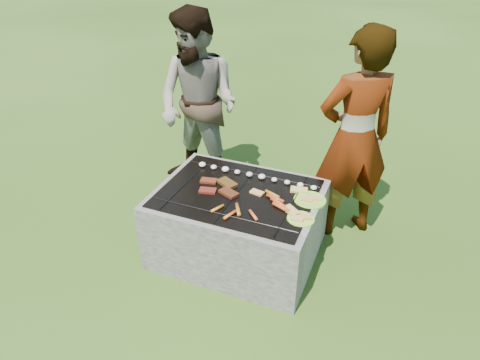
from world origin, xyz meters
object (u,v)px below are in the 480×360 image
(plate_far, at_px, (310,200))
(bystander, at_px, (198,105))
(plate_near, at_px, (301,219))
(cook, at_px, (355,138))
(fire_pit, at_px, (238,226))

(plate_far, height_order, bystander, bystander)
(plate_near, bearing_deg, cook, 76.05)
(plate_near, relative_size, bystander, 0.13)
(plate_far, height_order, cook, cook)
(plate_far, bearing_deg, bystander, 150.15)
(cook, distance_m, bystander, 1.57)
(plate_near, bearing_deg, plate_far, 89.86)
(plate_far, distance_m, cook, 0.68)
(plate_far, xyz_separation_m, bystander, (-1.35, 0.77, 0.31))
(fire_pit, xyz_separation_m, bystander, (-0.79, 0.89, 0.63))
(plate_near, relative_size, cook, 0.13)
(bystander, bearing_deg, plate_near, -27.22)
(cook, bearing_deg, plate_near, 40.63)
(fire_pit, bearing_deg, bystander, 131.51)
(fire_pit, relative_size, plate_far, 4.11)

